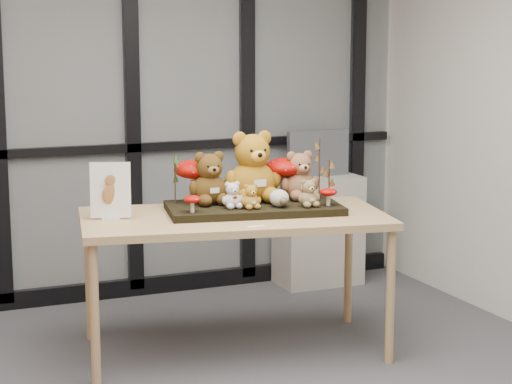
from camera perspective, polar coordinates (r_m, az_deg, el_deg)
name	(u,v)px	position (r m, az deg, el deg)	size (l,w,h in m)	color
room_shell	(184,70)	(3.89, -4.48, 7.49)	(5.00, 5.00, 5.00)	beige
glass_partition	(66,96)	(6.30, -11.62, 5.81)	(4.90, 0.06, 2.78)	#2D383F
display_table	(234,226)	(5.29, -1.37, -2.10)	(1.85, 1.17, 0.81)	tan
diorama_tray	(254,208)	(5.36, -0.14, -1.00)	(0.99, 0.50, 0.04)	black
bear_pooh_yellow	(252,163)	(5.42, -0.25, 1.81)	(0.35, 0.32, 0.46)	#AB7116
bear_brown_medium	(209,175)	(5.35, -2.89, 1.04)	(0.26, 0.23, 0.34)	#4F3512
bear_tan_back	(299,173)	(5.52, 2.69, 1.20)	(0.24, 0.22, 0.32)	#8F5D3B
bear_small_yellow	(251,195)	(5.21, -0.32, -0.19)	(0.12, 0.11, 0.16)	#B58126
bear_white_bow	(232,193)	(5.23, -1.47, -0.09)	(0.13, 0.12, 0.17)	white
bear_beige_small	(309,191)	(5.28, 3.26, 0.04)	(0.13, 0.12, 0.18)	olive
plush_cream_hedgehog	(279,197)	(5.27, 1.44, -0.33)	(0.08, 0.08, 0.11)	beige
mushroom_back_left	(194,178)	(5.45, -3.81, 0.84)	(0.24, 0.24, 0.27)	#970904
mushroom_back_right	(284,176)	(5.54, 1.76, 0.99)	(0.24, 0.24, 0.27)	#970904
mushroom_front_left	(192,203)	(5.12, -3.94, -0.68)	(0.10, 0.10, 0.11)	#970904
mushroom_front_right	(328,196)	(5.33, 4.48, -0.24)	(0.10, 0.10, 0.11)	#970904
sprig_green_far_left	(175,178)	(5.38, -5.01, 0.84)	(0.05, 0.05, 0.29)	#0F370C
sprig_green_mid_left	(203,181)	(5.47, -3.31, 0.68)	(0.05, 0.05, 0.24)	#0F370C
sprig_dry_far_right	(319,169)	(5.53, 3.92, 1.41)	(0.05, 0.05, 0.36)	brown
sprig_dry_mid_right	(329,181)	(5.42, 4.52, 0.68)	(0.05, 0.05, 0.25)	brown
sprig_green_centre	(240,184)	(5.52, -1.02, 0.53)	(0.05, 0.05, 0.19)	#0F370C
sign_holder	(111,193)	(5.19, -8.94, -0.04)	(0.22, 0.10, 0.32)	silver
label_card	(256,226)	(4.96, -0.01, -2.13)	(0.10, 0.03, 0.00)	white
cabinet	(318,230)	(6.81, 3.86, -2.36)	(0.60, 0.35, 0.80)	#ADA79B
monitor	(318,153)	(6.73, 3.84, 2.40)	(0.48, 0.05, 0.34)	#505258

